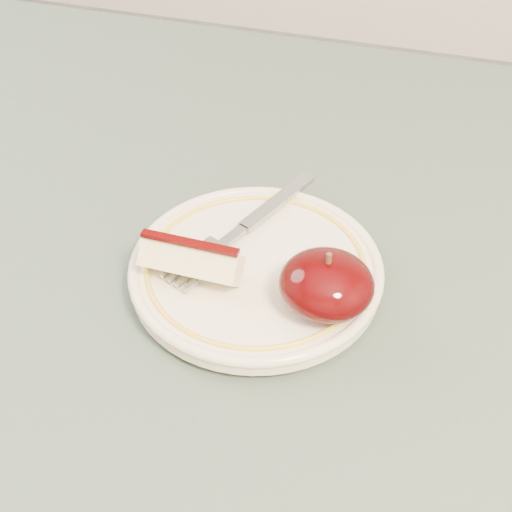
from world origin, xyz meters
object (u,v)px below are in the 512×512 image
(table, at_px, (136,350))
(apple_half, at_px, (326,284))
(fork, at_px, (243,229))
(plate, at_px, (256,269))

(table, relative_size, apple_half, 13.10)
(table, relative_size, fork, 5.42)
(apple_half, xyz_separation_m, fork, (-0.08, 0.06, -0.02))
(plate, distance_m, apple_half, 0.07)
(table, xyz_separation_m, apple_half, (0.16, 0.00, 0.13))
(plate, bearing_deg, fork, 122.56)
(plate, height_order, fork, fork)
(plate, height_order, apple_half, apple_half)
(table, relative_size, plate, 4.55)
(fork, bearing_deg, apple_half, -103.41)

